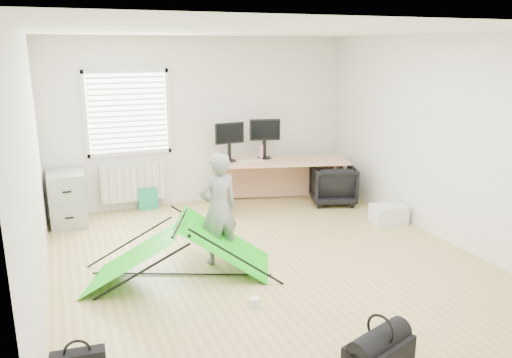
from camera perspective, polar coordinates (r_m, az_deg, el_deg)
name	(u,v)px	position (r m, az deg, el deg)	size (l,w,h in m)	color
ground	(268,262)	(6.15, 1.40, -9.49)	(5.50, 5.50, 0.00)	tan
back_wall	(203,121)	(8.28, -6.09, 6.58)	(5.00, 0.02, 2.70)	silver
window	(128,113)	(7.98, -14.43, 7.33)	(1.20, 0.06, 1.20)	silver
radiator	(133,182)	(8.15, -13.90, -0.39)	(1.00, 0.12, 0.60)	silver
desk	(282,182)	(8.27, 3.03, -0.36)	(2.13, 0.68, 0.73)	tan
filing_cabinet	(67,198)	(7.81, -20.76, -2.05)	(0.50, 0.67, 0.78)	#9EA1A3
monitor_left	(229,147)	(8.10, -3.07, 3.65)	(0.49, 0.11, 0.47)	black
monitor_right	(264,144)	(8.31, 0.97, 4.02)	(0.51, 0.11, 0.48)	black
keyboard	(251,161)	(8.13, -0.54, 2.10)	(0.39, 0.13, 0.02)	beige
thermos	(261,152)	(8.28, 0.59, 3.11)	(0.07, 0.07, 0.24)	#CB718C
office_chair	(333,184)	(8.37, 8.79, -0.61)	(0.69, 0.71, 0.65)	black
person	(218,209)	(5.94, -4.32, -3.39)	(0.50, 0.33, 1.36)	gray
kite	(181,249)	(5.76, -8.61, -7.95)	(2.06, 0.90, 0.64)	#15C312
storage_crate	(389,214)	(7.65, 14.91, -3.91)	(0.49, 0.34, 0.27)	silver
tote_bag	(148,198)	(8.22, -12.26, -2.11)	(0.30, 0.13, 0.36)	#1F986E
white_box	(254,302)	(5.17, -0.18, -13.92)	(0.09, 0.09, 0.09)	silver
duffel_bag	(379,356)	(4.37, 13.85, -19.02)	(0.59, 0.30, 0.26)	black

